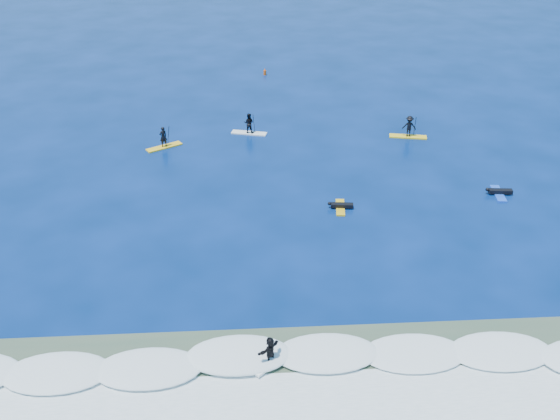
{
  "coord_description": "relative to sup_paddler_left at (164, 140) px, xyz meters",
  "views": [
    {
      "loc": [
        -2.36,
        -30.51,
        20.28
      ],
      "look_at": [
        -0.4,
        2.68,
        0.6
      ],
      "focal_mm": 40.0,
      "sensor_mm": 36.0,
      "label": 1
    }
  ],
  "objects": [
    {
      "name": "ground",
      "position": [
        8.68,
        -13.66,
        -0.61
      ],
      "size": [
        160.0,
        160.0,
        0.0
      ],
      "primitive_type": "plane",
      "color": "#031B47",
      "rests_on": "ground"
    },
    {
      "name": "breaking_wave",
      "position": [
        8.68,
        -23.66,
        -0.61
      ],
      "size": [
        40.0,
        6.0,
        0.3
      ],
      "primitive_type": "cube",
      "color": "white",
      "rests_on": "ground"
    },
    {
      "name": "whitewater",
      "position": [
        8.68,
        -26.66,
        -0.61
      ],
      "size": [
        34.0,
        5.0,
        0.02
      ],
      "primitive_type": "cube",
      "color": "silver",
      "rests_on": "ground"
    },
    {
      "name": "sup_paddler_left",
      "position": [
        0.0,
        0.0,
        0.0
      ],
      "size": [
        2.75,
        2.04,
        1.96
      ],
      "rotation": [
        0.0,
        0.0,
        0.54
      ],
      "color": "yellow",
      "rests_on": "ground"
    },
    {
      "name": "sup_paddler_center",
      "position": [
        6.56,
        2.26,
        0.13
      ],
      "size": [
        2.92,
        1.38,
        1.99
      ],
      "rotation": [
        0.0,
        0.0,
        -0.25
      ],
      "color": "white",
      "rests_on": "ground"
    },
    {
      "name": "sup_paddler_right",
      "position": [
        19.2,
        0.83,
        0.19
      ],
      "size": [
        3.02,
        1.28,
        2.06
      ],
      "rotation": [
        0.0,
        0.0,
        -0.19
      ],
      "color": "yellow",
      "rests_on": "ground"
    },
    {
      "name": "prone_paddler_near",
      "position": [
        12.23,
        -9.96,
        -0.46
      ],
      "size": [
        1.66,
        2.12,
        0.43
      ],
      "rotation": [
        0.0,
        0.0,
        1.46
      ],
      "color": "gold",
      "rests_on": "ground"
    },
    {
      "name": "prone_paddler_far",
      "position": [
        23.03,
        -8.76,
        -0.45
      ],
      "size": [
        1.79,
        2.29,
        0.47
      ],
      "rotation": [
        0.0,
        0.0,
        1.46
      ],
      "color": "blue",
      "rests_on": "ground"
    },
    {
      "name": "wave_surfer",
      "position": [
        7.09,
        -23.63,
        0.21
      ],
      "size": [
        1.84,
        1.78,
        1.45
      ],
      "rotation": [
        0.0,
        0.0,
        0.76
      ],
      "color": "white",
      "rests_on": "breaking_wave"
    },
    {
      "name": "marker_buoy",
      "position": [
        8.39,
        16.88,
        -0.3
      ],
      "size": [
        0.3,
        0.3,
        0.71
      ],
      "rotation": [
        0.0,
        0.0,
        -0.15
      ],
      "color": "#D24C12",
      "rests_on": "ground"
    }
  ]
}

